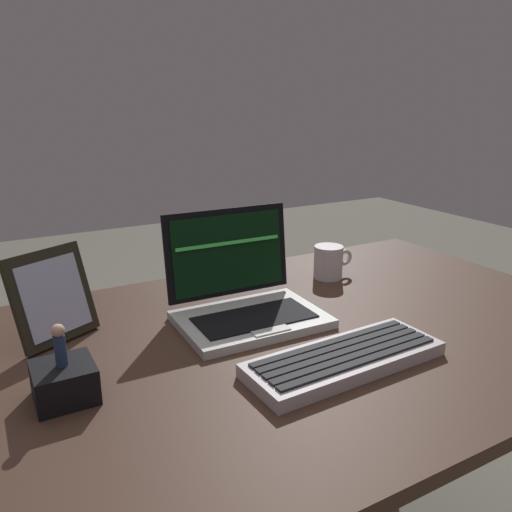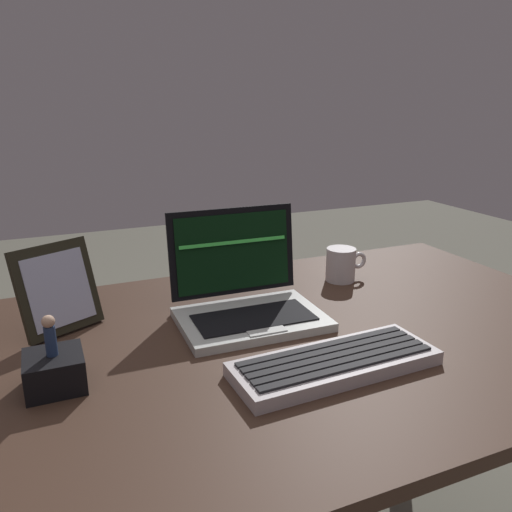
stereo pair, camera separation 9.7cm
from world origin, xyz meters
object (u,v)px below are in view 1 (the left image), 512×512
Objects in this scene: figurine at (60,344)px; photo_frame at (52,297)px; laptop_front at (244,298)px; external_keyboard at (345,358)px; coffee_mug at (329,262)px; figurine_stand at (64,382)px.

photo_frame is at bearing 84.47° from figurine.
laptop_front is 4.41× the size of figurine.
external_keyboard is 2.07× the size of photo_frame.
external_keyboard is 0.44m from coffee_mug.
laptop_front is 2.66× the size of coffee_mug.
photo_frame is (-0.35, 0.08, 0.04)m from laptop_front.
laptop_front is 0.26m from external_keyboard.
laptop_front reaches higher than coffee_mug.
laptop_front is at bearing -13.52° from photo_frame.
external_keyboard is 3.25× the size of coffee_mug.
coffee_mug is (0.65, 0.03, -0.04)m from photo_frame.
figurine_stand is at bearing 163.61° from external_keyboard.
figurine_stand reaches higher than external_keyboard.
photo_frame is 1.95× the size of figurine_stand.
external_keyboard is at bearing -39.94° from photo_frame.
photo_frame is 2.61× the size of figurine.
figurine reaches higher than figurine_stand.
coffee_mug is (0.67, 0.24, 0.01)m from figurine_stand.
photo_frame is at bearing 84.47° from figurine_stand.
figurine_stand is 0.81× the size of coffee_mug.
laptop_front is 1.69× the size of photo_frame.
figurine is 0.72m from coffee_mug.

